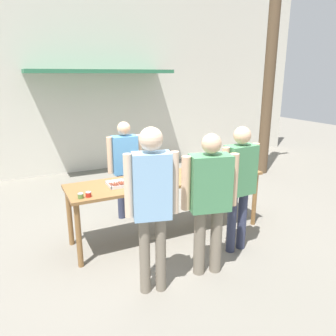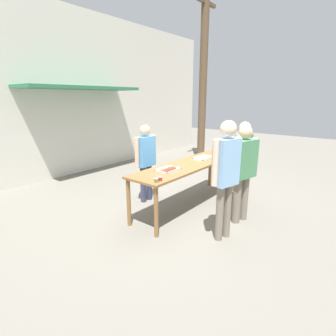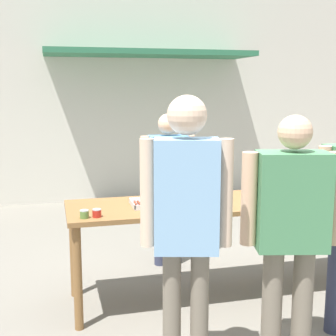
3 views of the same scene
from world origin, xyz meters
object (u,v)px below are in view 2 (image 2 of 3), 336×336
Objects in this scene: beer_cup at (231,152)px; person_server_behind_table at (146,157)px; condiment_jar_ketchup at (160,179)px; person_customer_waiting_in_line at (243,166)px; food_tray_sausages at (168,170)px; person_customer_holding_hotdog at (226,170)px; utility_pole at (203,74)px; food_tray_buns at (203,158)px; person_customer_with_cup at (243,157)px; condiment_jar_mustard at (156,180)px.

beer_cup is 2.00m from person_server_behind_table.
condiment_jar_ketchup is at bearing -179.96° from beer_cup.
food_tray_sausages is at bearing -45.61° from person_customer_waiting_in_line.
food_tray_sausages is 1.18m from person_customer_holding_hotdog.
person_server_behind_table is (0.33, 0.86, 0.06)m from food_tray_sausages.
food_tray_sausages is 5.00m from utility_pole.
food_tray_buns is 0.82m from beer_cup.
beer_cup reaches higher than condiment_jar_ketchup.
beer_cup is (1.98, -0.26, 0.04)m from food_tray_sausages.
person_server_behind_table is 0.88× the size of person_customer_holding_hotdog.
utility_pole is (3.52, 3.00, 1.86)m from person_customer_waiting_in_line.
person_customer_waiting_in_line is (-0.64, -0.28, -0.01)m from person_customer_with_cup.
person_customer_with_cup is (1.94, -0.57, 0.10)m from condiment_jar_mustard.
condiment_jar_ketchup is (-0.53, -0.26, 0.02)m from food_tray_sausages.
person_customer_holding_hotdog is (-0.39, -2.01, 0.16)m from person_server_behind_table.
person_customer_with_cup is (-0.66, -0.57, 0.08)m from beer_cup.
person_customer_waiting_in_line is at bearing -33.01° from condiment_jar_mustard.
condiment_jar_mustard is at bearing -129.14° from person_server_behind_table.
beer_cup is 0.07× the size of person_customer_waiting_in_line.
person_customer_with_cup is at bearing -16.21° from condiment_jar_mustard.
person_customer_waiting_in_line is (-1.31, -0.85, 0.07)m from beer_cup.
person_server_behind_table is 0.29× the size of utility_pole.
person_customer_waiting_in_line is (1.30, -0.84, 0.09)m from condiment_jar_mustard.
person_customer_waiting_in_line is at bearing -58.78° from food_tray_sausages.
condiment_jar_ketchup is 0.04× the size of person_customer_with_cup.
food_tray_buns is 1.72m from person_customer_holding_hotdog.
person_customer_holding_hotdog is at bearing 16.36° from person_customer_waiting_in_line.
condiment_jar_mustard is at bearing -171.69° from food_tray_buns.
person_customer_with_cup is at bearing -32.32° from food_tray_sausages.
food_tray_sausages is at bearing -155.73° from utility_pole.
utility_pole reaches higher than person_server_behind_table.
food_tray_buns is 6.38× the size of condiment_jar_ketchup.
person_customer_waiting_in_line is at bearing -35.29° from condiment_jar_ketchup.
beer_cup is at bearing -135.80° from utility_pole.
food_tray_buns reaches higher than food_tray_sausages.
person_server_behind_table reaches higher than beer_cup.
food_tray_sausages is 0.93× the size of food_tray_buns.
person_customer_holding_hotdog reaches higher than person_customer_waiting_in_line.
condiment_jar_mustard is at bearing -179.80° from beer_cup.
person_customer_holding_hotdog reaches higher than person_customer_with_cup.
person_customer_with_cup reaches higher than food_tray_buns.
person_server_behind_table is at bearing -86.59° from person_customer_holding_hotdog.
condiment_jar_ketchup is at bearing 4.20° from condiment_jar_mustard.
person_server_behind_table is at bearing -63.21° from person_customer_with_cup.
person_customer_waiting_in_line is at bearing -146.88° from beer_cup.
food_tray_sausages is 0.92m from person_server_behind_table.
condiment_jar_mustard is 0.04× the size of person_customer_holding_hotdog.
food_tray_sausages is 5.94× the size of condiment_jar_mustard.
person_server_behind_table is 0.94× the size of person_customer_waiting_in_line.
person_server_behind_table is at bearing 146.02° from beer_cup.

